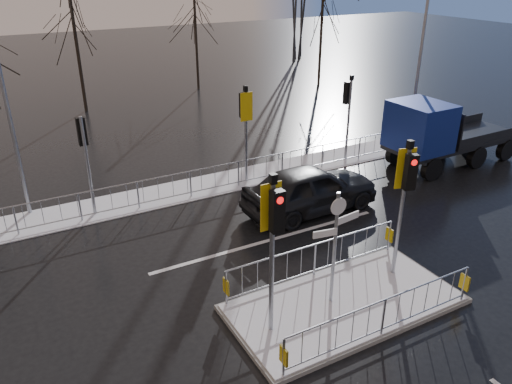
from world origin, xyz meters
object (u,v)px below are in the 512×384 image
flatbed_truck (434,133)px  street_lamp_left (5,86)px  traffic_island (345,293)px  car_far_lane (311,188)px  street_lamp_right (422,51)px

flatbed_truck → street_lamp_left: bearing=166.8°
traffic_island → street_lamp_left: street_lamp_left is taller
car_far_lane → street_lamp_right: street_lamp_right is taller
street_lamp_right → street_lamp_left: (-17.00, 1.00, 0.10)m
street_lamp_right → street_lamp_left: street_lamp_left is taller
flatbed_truck → street_lamp_right: (1.48, 2.65, 2.83)m
street_lamp_right → traffic_island: bearing=-141.3°
flatbed_truck → car_far_lane: bearing=-172.5°
street_lamp_left → car_far_lane: bearing=-27.5°
car_far_lane → traffic_island: bearing=153.9°
car_far_lane → flatbed_truck: size_ratio=0.78×
street_lamp_left → street_lamp_right: bearing=-3.4°
car_far_lane → flatbed_truck: bearing=-83.5°
car_far_lane → street_lamp_left: street_lamp_left is taller
street_lamp_left → flatbed_truck: bearing=-13.2°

